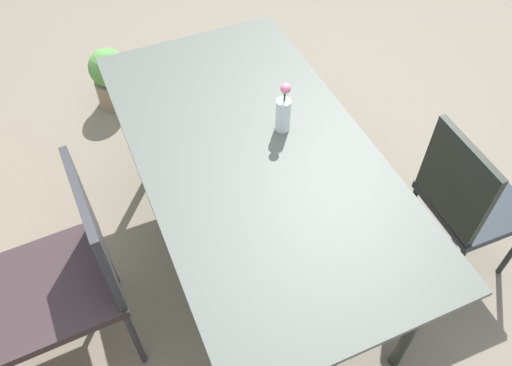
{
  "coord_description": "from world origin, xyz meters",
  "views": [
    {
      "loc": [
        -1.33,
        0.58,
        2.29
      ],
      "look_at": [
        -0.02,
        0.01,
        0.58
      ],
      "focal_mm": 36.01,
      "sensor_mm": 36.0,
      "label": 1
    }
  ],
  "objects_px": {
    "dining_table": "(256,162)",
    "flower_vase": "(283,111)",
    "potted_plant": "(111,77)",
    "chair_near_left": "(466,199)",
    "chair_far_side": "(69,270)"
  },
  "relations": [
    {
      "from": "flower_vase",
      "to": "potted_plant",
      "type": "xyz_separation_m",
      "value": [
        1.38,
        0.54,
        -0.66
      ]
    },
    {
      "from": "chair_far_side",
      "to": "potted_plant",
      "type": "bearing_deg",
      "value": -18.59
    },
    {
      "from": "chair_near_left",
      "to": "potted_plant",
      "type": "bearing_deg",
      "value": -145.33
    },
    {
      "from": "dining_table",
      "to": "potted_plant",
      "type": "height_order",
      "value": "dining_table"
    },
    {
      "from": "chair_near_left",
      "to": "flower_vase",
      "type": "xyz_separation_m",
      "value": [
        0.48,
        0.68,
        0.36
      ]
    },
    {
      "from": "chair_near_left",
      "to": "potted_plant",
      "type": "distance_m",
      "value": 2.24
    },
    {
      "from": "dining_table",
      "to": "potted_plant",
      "type": "distance_m",
      "value": 1.59
    },
    {
      "from": "chair_near_left",
      "to": "flower_vase",
      "type": "height_order",
      "value": "flower_vase"
    },
    {
      "from": "chair_near_left",
      "to": "chair_far_side",
      "type": "relative_size",
      "value": 0.92
    },
    {
      "from": "dining_table",
      "to": "flower_vase",
      "type": "bearing_deg",
      "value": -61.6
    },
    {
      "from": "dining_table",
      "to": "chair_far_side",
      "type": "relative_size",
      "value": 1.84
    },
    {
      "from": "dining_table",
      "to": "chair_far_side",
      "type": "height_order",
      "value": "chair_far_side"
    },
    {
      "from": "dining_table",
      "to": "potted_plant",
      "type": "xyz_separation_m",
      "value": [
        1.46,
        0.38,
        -0.51
      ]
    },
    {
      "from": "potted_plant",
      "to": "dining_table",
      "type": "bearing_deg",
      "value": -165.48
    },
    {
      "from": "chair_far_side",
      "to": "flower_vase",
      "type": "height_order",
      "value": "flower_vase"
    }
  ]
}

